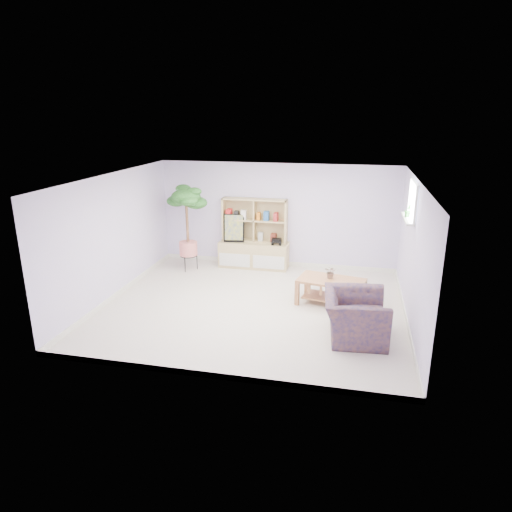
% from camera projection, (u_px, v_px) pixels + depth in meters
% --- Properties ---
extents(floor, '(5.50, 5.00, 0.01)m').
position_uv_depth(floor, '(254.00, 306.00, 8.56)').
color(floor, silver).
rests_on(floor, ground).
extents(ceiling, '(5.50, 5.00, 0.01)m').
position_uv_depth(ceiling, '(253.00, 178.00, 7.83)').
color(ceiling, white).
rests_on(ceiling, walls).
extents(walls, '(5.51, 5.01, 2.40)m').
position_uv_depth(walls, '(253.00, 245.00, 8.20)').
color(walls, silver).
rests_on(walls, floor).
extents(baseboard, '(5.50, 5.00, 0.10)m').
position_uv_depth(baseboard, '(254.00, 304.00, 8.54)').
color(baseboard, white).
rests_on(baseboard, floor).
extents(window, '(0.10, 0.98, 0.68)m').
position_uv_depth(window, '(413.00, 201.00, 7.96)').
color(window, silver).
rests_on(window, walls).
extents(window_sill, '(0.14, 1.00, 0.04)m').
position_uv_depth(window_sill, '(408.00, 219.00, 8.06)').
color(window_sill, white).
rests_on(window_sill, walls).
extents(storage_unit, '(1.60, 0.54, 1.60)m').
position_uv_depth(storage_unit, '(254.00, 234.00, 10.50)').
color(storage_unit, tan).
rests_on(storage_unit, floor).
extents(poster, '(0.48, 0.18, 0.65)m').
position_uv_depth(poster, '(234.00, 228.00, 10.51)').
color(poster, yellow).
rests_on(poster, storage_unit).
extents(toy_truck, '(0.33, 0.24, 0.17)m').
position_uv_depth(toy_truck, '(277.00, 241.00, 10.35)').
color(toy_truck, black).
rests_on(toy_truck, storage_unit).
extents(coffee_table, '(1.32, 0.89, 0.50)m').
position_uv_depth(coffee_table, '(331.00, 292.00, 8.58)').
color(coffee_table, olive).
rests_on(coffee_table, floor).
extents(table_plant, '(0.28, 0.27, 0.24)m').
position_uv_depth(table_plant, '(331.00, 272.00, 8.54)').
color(table_plant, '#1C741C').
rests_on(table_plant, coffee_table).
extents(floor_tree, '(0.93, 0.93, 1.95)m').
position_uv_depth(floor_tree, '(187.00, 229.00, 10.26)').
color(floor_tree, '#11420C').
rests_on(floor_tree, floor).
extents(armchair, '(1.07, 1.20, 0.83)m').
position_uv_depth(armchair, '(355.00, 313.00, 7.27)').
color(armchair, '#131A4E').
rests_on(armchair, floor).
extents(sill_plant, '(0.15, 0.13, 0.24)m').
position_uv_depth(sill_plant, '(408.00, 210.00, 8.08)').
color(sill_plant, '#11420C').
rests_on(sill_plant, window_sill).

